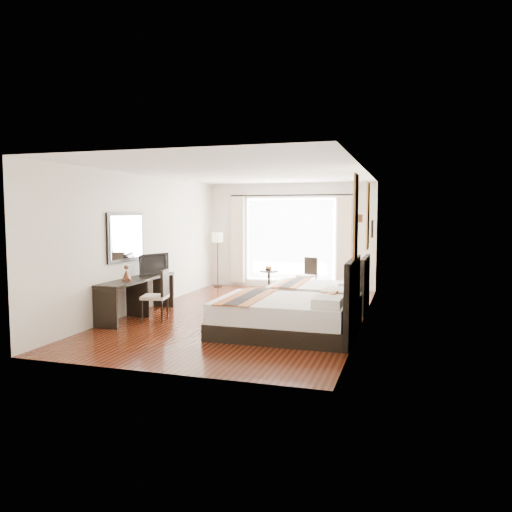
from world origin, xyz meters
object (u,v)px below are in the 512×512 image
(desk_chair, at_px, (156,305))
(bed_far, at_px, (322,295))
(nightstand, at_px, (348,309))
(television, at_px, (152,264))
(console_desk, at_px, (137,297))
(side_table, at_px, (269,281))
(bed_near, at_px, (289,315))
(fruit_bowl, at_px, (268,269))
(floor_lamp, at_px, (218,241))
(table_lamp, at_px, (350,283))
(vase, at_px, (347,295))
(window_chair, at_px, (307,281))

(desk_chair, bearing_deg, bed_far, -155.15)
(nightstand, relative_size, television, 0.76)
(console_desk, height_order, side_table, console_desk)
(bed_near, distance_m, fruit_bowl, 4.47)
(desk_chair, height_order, fruit_bowl, desk_chair)
(desk_chair, bearing_deg, console_desk, -33.80)
(desk_chair, xyz_separation_m, floor_lamp, (-0.46, 4.35, 0.96))
(side_table, bearing_deg, nightstand, -53.25)
(desk_chair, bearing_deg, table_lamp, -178.60)
(bed_near, height_order, console_desk, bed_near)
(nightstand, bearing_deg, side_table, 126.75)
(bed_near, height_order, fruit_bowl, bed_near)
(side_table, bearing_deg, bed_far, -47.69)
(vase, bearing_deg, desk_chair, -170.91)
(console_desk, bearing_deg, table_lamp, 8.57)
(bed_near, relative_size, console_desk, 1.04)
(console_desk, xyz_separation_m, side_table, (1.64, 3.67, -0.10))
(floor_lamp, bearing_deg, television, -90.50)
(television, xyz_separation_m, floor_lamp, (0.03, 3.59, 0.27))
(desk_chair, height_order, window_chair, desk_chair)
(table_lamp, xyz_separation_m, window_chair, (-1.46, 3.37, -0.47))
(floor_lamp, xyz_separation_m, side_table, (1.58, -0.47, -0.97))
(bed_far, relative_size, television, 2.63)
(side_table, height_order, window_chair, window_chair)
(television, relative_size, window_chair, 0.87)
(fruit_bowl, bearing_deg, nightstand, -52.95)
(bed_far, height_order, desk_chair, bed_far)
(nightstand, relative_size, window_chair, 0.66)
(nightstand, bearing_deg, console_desk, -172.78)
(table_lamp, relative_size, television, 0.45)
(vase, bearing_deg, floor_lamp, 136.10)
(bed_near, distance_m, bed_far, 2.39)
(table_lamp, xyz_separation_m, television, (-4.00, -0.06, 0.24))
(window_chair, bearing_deg, television, -13.01)
(fruit_bowl, bearing_deg, television, -117.34)
(side_table, bearing_deg, desk_chair, -106.10)
(nightstand, relative_size, fruit_bowl, 2.90)
(television, distance_m, window_chair, 4.32)
(table_lamp, distance_m, fruit_bowl, 3.88)
(side_table, bearing_deg, fruit_bowl, -121.74)
(fruit_bowl, relative_size, window_chair, 0.23)
(console_desk, bearing_deg, nightstand, 7.22)
(television, relative_size, fruit_bowl, 3.80)
(fruit_bowl, bearing_deg, floor_lamp, 162.82)
(table_lamp, relative_size, floor_lamp, 0.23)
(nightstand, height_order, table_lamp, table_lamp)
(bed_far, xyz_separation_m, television, (-3.27, -1.30, 0.68))
(fruit_bowl, distance_m, window_chair, 1.04)
(vase, bearing_deg, window_chair, 111.49)
(window_chair, bearing_deg, bed_near, 31.08)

